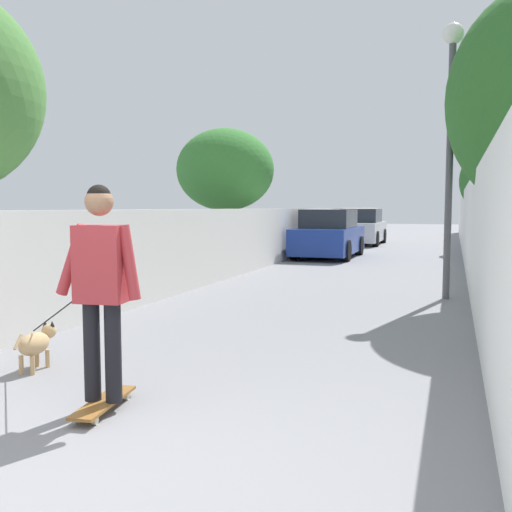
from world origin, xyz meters
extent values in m
plane|color=gray|center=(14.00, 0.00, 0.00)|extent=(80.00, 80.00, 0.00)
cube|color=silver|center=(12.00, 2.70, 0.79)|extent=(48.00, 0.30, 1.58)
cube|color=white|center=(12.00, -2.70, 1.10)|extent=(48.00, 0.30, 2.21)
cylinder|color=#473523|center=(13.00, 4.10, 0.92)|extent=(0.31, 0.31, 1.85)
ellipsoid|color=#387A33|center=(13.00, 4.10, 2.70)|extent=(2.85, 2.85, 2.39)
cylinder|color=#473523|center=(19.00, -3.38, 0.97)|extent=(0.31, 0.31, 1.94)
ellipsoid|color=#2D6628|center=(19.00, -3.38, 2.55)|extent=(2.02, 2.02, 2.33)
cylinder|color=#4C4C51|center=(7.95, -2.15, 2.20)|extent=(0.12, 0.12, 4.40)
sphere|color=silver|center=(7.95, -2.15, 4.55)|extent=(0.36, 0.36, 0.36)
cube|color=brown|center=(1.21, 0.34, 0.07)|extent=(0.82, 0.31, 0.02)
cylinder|color=beige|center=(1.48, 0.45, 0.03)|extent=(0.06, 0.04, 0.06)
cylinder|color=beige|center=(1.50, 0.31, 0.03)|extent=(0.06, 0.04, 0.06)
cylinder|color=beige|center=(0.92, 0.37, 0.03)|extent=(0.06, 0.04, 0.06)
cylinder|color=beige|center=(0.94, 0.23, 0.03)|extent=(0.06, 0.04, 0.06)
cylinder|color=black|center=(1.20, 0.43, 0.48)|extent=(0.15, 0.15, 0.79)
cylinder|color=black|center=(1.22, 0.25, 0.48)|extent=(0.15, 0.15, 0.79)
cube|color=#B23338|center=(1.21, 0.34, 1.17)|extent=(0.27, 0.41, 0.61)
cylinder|color=#B23338|center=(1.18, 0.58, 1.20)|extent=(0.13, 0.29, 0.58)
cylinder|color=#B23338|center=(1.24, 0.10, 1.19)|extent=(0.11, 0.19, 0.59)
sphere|color=#9E7051|center=(1.21, 0.34, 1.66)|extent=(0.22, 0.22, 0.22)
sphere|color=black|center=(1.21, 0.34, 1.70)|extent=(0.19, 0.19, 0.19)
ellipsoid|color=tan|center=(1.95, 1.64, 0.27)|extent=(0.44, 0.27, 0.22)
sphere|color=tan|center=(2.21, 1.67, 0.34)|extent=(0.15, 0.15, 0.15)
cone|color=black|center=(2.21, 1.71, 0.42)|extent=(0.06, 0.06, 0.06)
cone|color=black|center=(2.22, 1.64, 0.42)|extent=(0.06, 0.06, 0.06)
cylinder|color=tan|center=(2.07, 1.72, 0.09)|extent=(0.04, 0.04, 0.18)
cylinder|color=tan|center=(2.09, 1.60, 0.09)|extent=(0.04, 0.04, 0.18)
cylinder|color=tan|center=(1.81, 1.68, 0.09)|extent=(0.04, 0.04, 0.18)
cylinder|color=tan|center=(1.82, 1.56, 0.09)|extent=(0.04, 0.04, 0.18)
cylinder|color=tan|center=(1.69, 1.60, 0.35)|extent=(0.14, 0.05, 0.13)
cylinder|color=black|center=(1.58, 0.99, 0.73)|extent=(0.75, 1.31, 0.66)
cube|color=navy|center=(15.50, 1.55, 0.56)|extent=(3.99, 1.70, 0.80)
cube|color=#262B33|center=(15.50, 1.55, 1.24)|extent=(2.07, 1.50, 0.60)
cylinder|color=black|center=(16.74, 2.34, 0.32)|extent=(0.64, 0.22, 0.64)
cylinder|color=black|center=(16.74, 0.76, 0.32)|extent=(0.64, 0.22, 0.64)
cylinder|color=black|center=(14.27, 2.34, 0.32)|extent=(0.64, 0.22, 0.64)
cylinder|color=black|center=(14.27, 0.76, 0.32)|extent=(0.64, 0.22, 0.64)
cube|color=silver|center=(22.34, 1.55, 0.56)|extent=(4.19, 1.70, 0.80)
cube|color=#262B33|center=(22.34, 1.55, 1.24)|extent=(2.18, 1.50, 0.60)
cylinder|color=black|center=(23.64, 2.34, 0.32)|extent=(0.64, 0.22, 0.64)
cylinder|color=black|center=(23.64, 0.76, 0.32)|extent=(0.64, 0.22, 0.64)
cylinder|color=black|center=(21.04, 2.34, 0.32)|extent=(0.64, 0.22, 0.64)
cylinder|color=black|center=(21.04, 0.76, 0.32)|extent=(0.64, 0.22, 0.64)
camera|label=1|loc=(-2.55, -2.25, 1.62)|focal=39.98mm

